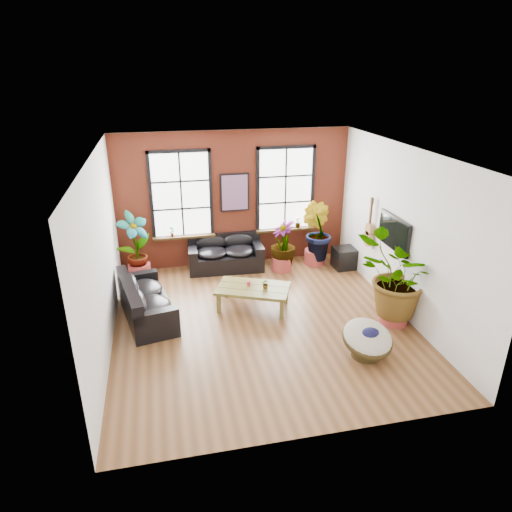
{
  "coord_description": "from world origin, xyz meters",
  "views": [
    {
      "loc": [
        -1.86,
        -8.02,
        4.96
      ],
      "look_at": [
        0.0,
        0.6,
        1.25
      ],
      "focal_mm": 32.0,
      "sensor_mm": 36.0,
      "label": 1
    }
  ],
  "objects": [
    {
      "name": "tv_wall_unit",
      "position": [
        2.93,
        0.6,
        1.54
      ],
      "size": [
        0.13,
        1.86,
        1.2
      ],
      "color": "black",
      "rests_on": "room"
    },
    {
      "name": "sill_plant_left",
      "position": [
        -1.65,
        3.13,
        1.04
      ],
      "size": [
        0.17,
        0.17,
        0.27
      ],
      "primitive_type": "imported",
      "rotation": [
        0.0,
        0.0,
        0.79
      ],
      "color": "#144C14",
      "rests_on": "room"
    },
    {
      "name": "pot_mid",
      "position": [
        1.08,
        2.44,
        0.18
      ],
      "size": [
        0.59,
        0.59,
        0.37
      ],
      "rotation": [
        0.0,
        0.0,
        0.18
      ],
      "color": "#AB3A38",
      "rests_on": "ground"
    },
    {
      "name": "floor_plant_right_wall",
      "position": [
        2.63,
        -0.6,
        1.03
      ],
      "size": [
        1.94,
        1.81,
        1.74
      ],
      "primitive_type": "imported",
      "rotation": [
        0.0,
        0.0,
        3.49
      ],
      "color": "#144C14",
      "rests_on": "ground"
    },
    {
      "name": "media_box",
      "position": [
        2.78,
        2.25,
        0.27
      ],
      "size": [
        0.67,
        0.57,
        0.55
      ],
      "rotation": [
        0.0,
        0.0,
        0.03
      ],
      "color": "black",
      "rests_on": "ground"
    },
    {
      "name": "floor_plant_mid",
      "position": [
        1.12,
        2.48,
        0.74
      ],
      "size": [
        0.8,
        0.8,
        1.19
      ],
      "primitive_type": "imported",
      "rotation": [
        0.0,
        0.0,
        4.94
      ],
      "color": "#144C14",
      "rests_on": "ground"
    },
    {
      "name": "floor_plant_back_left",
      "position": [
        -2.55,
        2.66,
        0.95
      ],
      "size": [
        1.02,
        0.97,
        1.6
      ],
      "primitive_type": "imported",
      "rotation": [
        0.0,
        0.0,
        0.65
      ],
      "color": "#144C14",
      "rests_on": "ground"
    },
    {
      "name": "papasan_chair",
      "position": [
        1.6,
        -1.57,
        0.36
      ],
      "size": [
        1.08,
        1.09,
        0.7
      ],
      "rotation": [
        0.0,
        0.0,
        0.18
      ],
      "color": "#372C13",
      "rests_on": "ground"
    },
    {
      "name": "sill_plant_right",
      "position": [
        1.7,
        3.13,
        1.04
      ],
      "size": [
        0.19,
        0.19,
        0.27
      ],
      "primitive_type": "imported",
      "rotation": [
        0.0,
        0.0,
        3.49
      ],
      "color": "#144C14",
      "rests_on": "room"
    },
    {
      "name": "coffee_table",
      "position": [
        -0.05,
        0.65,
        0.44
      ],
      "size": [
        1.77,
        1.43,
        0.6
      ],
      "rotation": [
        0.0,
        0.0,
        -0.41
      ],
      "color": "brown",
      "rests_on": "ground"
    },
    {
      "name": "sofa_back",
      "position": [
        -0.32,
        2.92,
        0.4
      ],
      "size": [
        1.96,
        1.02,
        0.88
      ],
      "rotation": [
        0.0,
        0.0,
        -0.05
      ],
      "color": "black",
      "rests_on": "ground"
    },
    {
      "name": "pot_back_left",
      "position": [
        -2.52,
        2.69,
        0.2
      ],
      "size": [
        0.69,
        0.69,
        0.4
      ],
      "rotation": [
        0.0,
        0.0,
        0.32
      ],
      "color": "#AB3A38",
      "rests_on": "ground"
    },
    {
      "name": "table_plant",
      "position": [
        0.2,
        0.54,
        0.61
      ],
      "size": [
        0.25,
        0.23,
        0.22
      ],
      "primitive_type": "imported",
      "rotation": [
        0.0,
        0.0,
        -0.37
      ],
      "color": "#144C14",
      "rests_on": "coffee_table"
    },
    {
      "name": "pot_back_right",
      "position": [
        2.06,
        2.67,
        0.2
      ],
      "size": [
        0.61,
        0.61,
        0.4
      ],
      "rotation": [
        0.0,
        0.0,
        -0.12
      ],
      "color": "#AB3A38",
      "rests_on": "ground"
    },
    {
      "name": "pot_right_wall",
      "position": [
        2.66,
        -0.59,
        0.21
      ],
      "size": [
        0.72,
        0.72,
        0.41
      ],
      "rotation": [
        0.0,
        0.0,
        0.34
      ],
      "color": "#AB3A38",
      "rests_on": "ground"
    },
    {
      "name": "poster",
      "position": [
        0.0,
        3.18,
        1.95
      ],
      "size": [
        0.74,
        0.06,
        0.98
      ],
      "color": "black",
      "rests_on": "room"
    },
    {
      "name": "sofa_left",
      "position": [
        -2.38,
        0.71,
        0.38
      ],
      "size": [
        1.28,
        2.23,
        0.83
      ],
      "rotation": [
        0.0,
        0.0,
        1.77
      ],
      "color": "black",
      "rests_on": "ground"
    },
    {
      "name": "room",
      "position": [
        0.0,
        0.15,
        1.75
      ],
      "size": [
        6.04,
        6.54,
        3.54
      ],
      "color": "brown",
      "rests_on": "ground"
    },
    {
      "name": "floor_plant_back_right",
      "position": [
        2.07,
        2.68,
        0.9
      ],
      "size": [
        1.0,
        1.05,
        1.51
      ],
      "primitive_type": "imported",
      "rotation": [
        0.0,
        0.0,
        2.11
      ],
      "color": "#144C14",
      "rests_on": "ground"
    }
  ]
}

